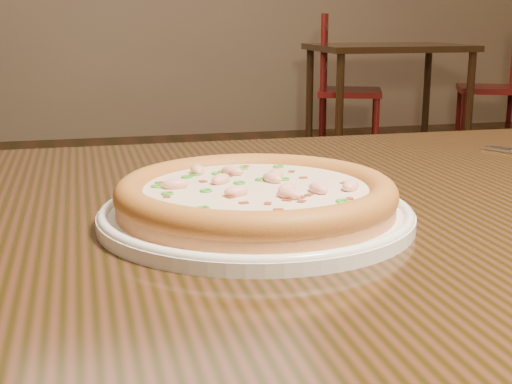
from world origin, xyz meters
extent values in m
cube|color=black|center=(-0.20, -0.51, 0.73)|extent=(1.20, 0.80, 0.04)
cylinder|color=white|center=(-0.32, -0.56, 0.76)|extent=(0.29, 0.29, 0.01)
torus|color=white|center=(-0.32, -0.56, 0.76)|extent=(0.29, 0.29, 0.01)
cylinder|color=#D2804E|center=(-0.32, -0.56, 0.77)|extent=(0.26, 0.26, 0.02)
torus|color=#BF732D|center=(-0.32, -0.56, 0.78)|extent=(0.26, 0.26, 0.03)
cylinder|color=silver|center=(-0.32, -0.56, 0.78)|extent=(0.21, 0.21, 0.00)
ellipsoid|color=#F2B29E|center=(-0.35, -0.53, 0.79)|extent=(0.03, 0.03, 0.01)
ellipsoid|color=#F2B29E|center=(-0.24, -0.59, 0.79)|extent=(0.03, 0.03, 0.01)
ellipsoid|color=#F2B29E|center=(-0.39, -0.54, 0.79)|extent=(0.02, 0.02, 0.01)
ellipsoid|color=#F2B29E|center=(-0.30, -0.54, 0.79)|extent=(0.02, 0.03, 0.01)
ellipsoid|color=#F2B29E|center=(-0.36, -0.49, 0.79)|extent=(0.02, 0.02, 0.01)
ellipsoid|color=#F2B29E|center=(-0.29, -0.52, 0.79)|extent=(0.02, 0.03, 0.01)
ellipsoid|color=#F2B29E|center=(-0.33, -0.50, 0.79)|extent=(0.03, 0.03, 0.01)
ellipsoid|color=#F2B29E|center=(-0.27, -0.59, 0.79)|extent=(0.02, 0.03, 0.01)
ellipsoid|color=#F2B29E|center=(-0.30, -0.59, 0.79)|extent=(0.03, 0.03, 0.01)
ellipsoid|color=#F2B29E|center=(-0.30, -0.60, 0.79)|extent=(0.02, 0.03, 0.01)
ellipsoid|color=#F2B29E|center=(-0.34, -0.58, 0.79)|extent=(0.03, 0.02, 0.01)
cube|color=maroon|center=(-0.34, -0.61, 0.78)|extent=(0.01, 0.01, 0.00)
cube|color=maroon|center=(-0.26, -0.53, 0.78)|extent=(0.01, 0.01, 0.00)
cube|color=maroon|center=(-0.40, -0.52, 0.78)|extent=(0.01, 0.01, 0.00)
cube|color=maroon|center=(-0.32, -0.64, 0.78)|extent=(0.01, 0.01, 0.00)
cube|color=maroon|center=(-0.33, -0.51, 0.78)|extent=(0.01, 0.01, 0.00)
cube|color=maroon|center=(-0.31, -0.47, 0.78)|extent=(0.01, 0.01, 0.00)
cube|color=maroon|center=(-0.40, -0.57, 0.78)|extent=(0.01, 0.01, 0.00)
cube|color=maroon|center=(-0.36, -0.52, 0.78)|extent=(0.01, 0.01, 0.00)
cube|color=maroon|center=(-0.25, -0.62, 0.78)|extent=(0.01, 0.01, 0.00)
cube|color=maroon|center=(-0.33, -0.48, 0.78)|extent=(0.01, 0.01, 0.00)
cube|color=maroon|center=(-0.29, -0.62, 0.78)|extent=(0.01, 0.01, 0.00)
cube|color=maroon|center=(-0.27, -0.50, 0.78)|extent=(0.01, 0.01, 0.00)
cube|color=maroon|center=(-0.29, -0.60, 0.78)|extent=(0.01, 0.01, 0.00)
cube|color=maroon|center=(-0.34, -0.51, 0.78)|extent=(0.01, 0.01, 0.00)
cube|color=maroon|center=(-0.28, -0.60, 0.78)|extent=(0.01, 0.01, 0.00)
cube|color=maroon|center=(-0.30, -0.61, 0.78)|extent=(0.01, 0.01, 0.00)
cube|color=maroon|center=(-0.29, -0.53, 0.78)|extent=(0.01, 0.01, 0.00)
cube|color=maroon|center=(-0.32, -0.62, 0.78)|extent=(0.01, 0.01, 0.00)
cube|color=maroon|center=(-0.35, -0.59, 0.78)|extent=(0.01, 0.01, 0.00)
cube|color=maroon|center=(-0.23, -0.56, 0.78)|extent=(0.01, 0.01, 0.00)
torus|color=green|center=(-0.27, -0.48, 0.79)|extent=(0.02, 0.02, 0.00)
torus|color=green|center=(-0.26, -0.64, 0.79)|extent=(0.02, 0.02, 0.00)
torus|color=green|center=(-0.40, -0.56, 0.79)|extent=(0.02, 0.02, 0.00)
torus|color=green|center=(-0.28, -0.53, 0.79)|extent=(0.01, 0.01, 0.00)
torus|color=green|center=(-0.29, -0.58, 0.79)|extent=(0.02, 0.02, 0.00)
torus|color=green|center=(-0.34, -0.49, 0.79)|extent=(0.01, 0.01, 0.00)
torus|color=green|center=(-0.31, -0.53, 0.79)|extent=(0.02, 0.02, 0.00)
torus|color=green|center=(-0.32, -0.49, 0.79)|extent=(0.01, 0.01, 0.00)
torus|color=green|center=(-0.26, -0.63, 0.79)|extent=(0.01, 0.01, 0.00)
torus|color=green|center=(-0.37, -0.50, 0.79)|extent=(0.01, 0.01, 0.00)
torus|color=green|center=(-0.31, -0.48, 0.79)|extent=(0.01, 0.01, 0.00)
torus|color=green|center=(-0.33, -0.54, 0.79)|extent=(0.02, 0.02, 0.00)
torus|color=green|center=(-0.38, -0.62, 0.79)|extent=(0.02, 0.02, 0.00)
torus|color=green|center=(-0.41, -0.53, 0.79)|extent=(0.01, 0.01, 0.00)
torus|color=green|center=(-0.37, -0.56, 0.79)|extent=(0.01, 0.01, 0.00)
torus|color=green|center=(-0.36, -0.49, 0.79)|extent=(0.02, 0.02, 0.00)
cube|color=silver|center=(0.10, -0.29, 0.75)|extent=(0.03, 0.05, 0.00)
cube|color=silver|center=(0.11, -0.29, 0.75)|extent=(0.03, 0.05, 0.00)
cube|color=silver|center=(0.12, -0.28, 0.75)|extent=(0.03, 0.05, 0.00)
cube|color=silver|center=(0.12, -0.28, 0.75)|extent=(0.03, 0.05, 0.00)
cube|color=black|center=(1.55, 3.30, 0.73)|extent=(1.00, 0.70, 0.04)
cylinder|color=black|center=(1.10, 3.00, 0.35)|extent=(0.05, 0.05, 0.71)
cylinder|color=black|center=(2.00, 3.00, 0.35)|extent=(0.05, 0.05, 0.71)
cylinder|color=black|center=(1.10, 3.60, 0.35)|extent=(0.05, 0.05, 0.71)
cylinder|color=black|center=(2.00, 3.60, 0.35)|extent=(0.05, 0.05, 0.71)
cube|color=#64100F|center=(1.32, 3.39, 0.43)|extent=(0.54, 0.54, 0.04)
cylinder|color=#64100F|center=(1.42, 3.15, 0.21)|extent=(0.04, 0.04, 0.41)
cylinder|color=#64100F|center=(1.55, 3.49, 0.21)|extent=(0.04, 0.04, 0.41)
cylinder|color=#64100F|center=(1.09, 3.29, 0.21)|extent=(0.04, 0.04, 0.41)
cylinder|color=#64100F|center=(1.22, 3.62, 0.21)|extent=(0.04, 0.04, 0.41)
cylinder|color=#64100F|center=(1.09, 3.29, 0.47)|extent=(0.04, 0.04, 0.95)
cylinder|color=#64100F|center=(1.22, 3.62, 0.47)|extent=(0.04, 0.04, 0.95)
cube|color=#64100F|center=(1.15, 3.45, 0.60)|extent=(0.16, 0.35, 0.05)
cube|color=#64100F|center=(1.15, 3.45, 0.73)|extent=(0.16, 0.35, 0.05)
cube|color=#64100F|center=(1.15, 3.45, 0.86)|extent=(0.16, 0.35, 0.05)
cube|color=#64100F|center=(2.36, 3.35, 0.43)|extent=(0.55, 0.55, 0.04)
cylinder|color=#64100F|center=(2.27, 3.59, 0.21)|extent=(0.04, 0.04, 0.41)
cylinder|color=#64100F|center=(2.12, 3.26, 0.21)|extent=(0.04, 0.04, 0.41)
cylinder|color=#64100F|center=(2.59, 3.44, 0.21)|extent=(0.04, 0.04, 0.41)
cylinder|color=#64100F|center=(2.59, 3.44, 0.47)|extent=(0.04, 0.04, 0.95)
camera|label=1|loc=(-0.47, -1.18, 0.94)|focal=50.00mm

